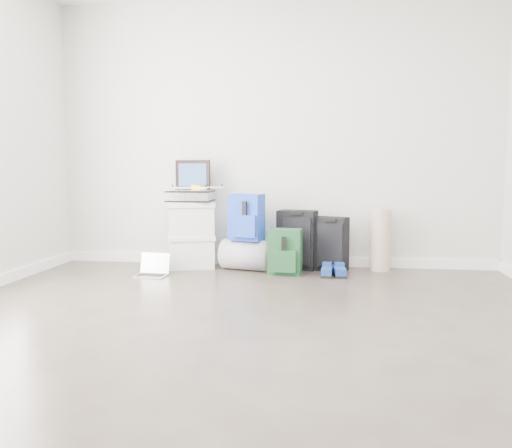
# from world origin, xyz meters

# --- Properties ---
(ground) EXTENTS (5.00, 5.00, 0.00)m
(ground) POSITION_xyz_m (0.00, 0.00, 0.00)
(ground) COLOR #342A26
(ground) RESTS_ON ground
(room_envelope) EXTENTS (4.52, 5.02, 2.71)m
(room_envelope) POSITION_xyz_m (0.00, 0.02, 1.72)
(room_envelope) COLOR beige
(room_envelope) RESTS_ON ground
(boxes_stack) EXTENTS (0.56, 0.50, 0.67)m
(boxes_stack) POSITION_xyz_m (-0.83, 2.27, 0.33)
(boxes_stack) COLOR silver
(boxes_stack) RESTS_ON ground
(briefcase) EXTENTS (0.43, 0.32, 0.12)m
(briefcase) POSITION_xyz_m (-0.83, 2.27, 0.73)
(briefcase) COLOR #B2B2B7
(briefcase) RESTS_ON boxes_stack
(painting) EXTENTS (0.39, 0.14, 0.30)m
(painting) POSITION_xyz_m (-0.83, 2.37, 0.94)
(painting) COLOR black
(painting) RESTS_ON briefcase
(drone) EXTENTS (0.47, 0.47, 0.05)m
(drone) POSITION_xyz_m (-0.75, 2.25, 0.81)
(drone) COLOR yellow
(drone) RESTS_ON briefcase
(duffel_bag) EXTENTS (0.55, 0.42, 0.30)m
(duffel_bag) POSITION_xyz_m (-0.25, 2.19, 0.15)
(duffel_bag) COLOR gray
(duffel_bag) RESTS_ON ground
(blue_backpack) EXTENTS (0.36, 0.31, 0.45)m
(blue_backpack) POSITION_xyz_m (-0.25, 2.16, 0.52)
(blue_backpack) COLOR #1827A2
(blue_backpack) RESTS_ON duffel_bag
(large_suitcase) EXTENTS (0.41, 0.31, 0.59)m
(large_suitcase) POSITION_xyz_m (0.24, 2.32, 0.29)
(large_suitcase) COLOR black
(large_suitcase) RESTS_ON ground
(green_backpack) EXTENTS (0.32, 0.25, 0.43)m
(green_backpack) POSITION_xyz_m (0.14, 2.01, 0.21)
(green_backpack) COLOR #133519
(green_backpack) RESTS_ON ground
(carry_on) EXTENTS (0.38, 0.32, 0.53)m
(carry_on) POSITION_xyz_m (0.57, 2.26, 0.27)
(carry_on) COLOR black
(carry_on) RESTS_ON ground
(shoes) EXTENTS (0.24, 0.27, 0.09)m
(shoes) POSITION_xyz_m (0.60, 1.99, 0.04)
(shoes) COLOR black
(shoes) RESTS_ON ground
(rolled_rug) EXTENTS (0.20, 0.20, 0.60)m
(rolled_rug) POSITION_xyz_m (1.06, 2.34, 0.30)
(rolled_rug) COLOR tan
(rolled_rug) RESTS_ON ground
(laptop) EXTENTS (0.31, 0.23, 0.21)m
(laptop) POSITION_xyz_m (-1.08, 1.79, 0.05)
(laptop) COLOR silver
(laptop) RESTS_ON ground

